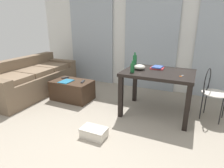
% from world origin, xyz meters
% --- Properties ---
extents(ground_plane, '(7.39, 7.39, 0.00)m').
position_xyz_m(ground_plane, '(0.00, 1.14, 0.00)').
color(ground_plane, gray).
extents(wall_back, '(6.00, 0.10, 2.46)m').
position_xyz_m(wall_back, '(0.00, 3.08, 1.23)').
color(wall_back, silver).
rests_on(wall_back, ground).
extents(curtains, '(4.27, 0.03, 2.14)m').
position_xyz_m(curtains, '(0.00, 3.00, 1.07)').
color(curtains, '#99A3AD').
rests_on(curtains, ground).
extents(couch, '(0.98, 2.11, 0.77)m').
position_xyz_m(couch, '(-2.27, 1.59, 0.31)').
color(couch, brown).
rests_on(couch, ground).
extents(coffee_table, '(0.80, 0.50, 0.40)m').
position_xyz_m(coffee_table, '(-1.23, 1.67, 0.20)').
color(coffee_table, '#382619').
rests_on(coffee_table, ground).
extents(craft_table, '(1.12, 0.85, 0.76)m').
position_xyz_m(craft_table, '(0.47, 1.77, 0.65)').
color(craft_table, black).
rests_on(craft_table, ground).
extents(wire_chair, '(0.40, 0.43, 0.83)m').
position_xyz_m(wire_chair, '(1.28, 1.98, 0.52)').
color(wire_chair, silver).
rests_on(wire_chair, ground).
extents(bottle_near, '(0.07, 0.07, 0.26)m').
position_xyz_m(bottle_near, '(-0.00, 1.93, 0.86)').
color(bottle_near, '#195B2D').
rests_on(bottle_near, craft_table).
extents(bottle_far, '(0.06, 0.06, 0.19)m').
position_xyz_m(bottle_far, '(0.10, 1.53, 0.83)').
color(bottle_far, '#195B2D').
rests_on(bottle_far, craft_table).
extents(bowl, '(0.19, 0.19, 0.09)m').
position_xyz_m(bowl, '(0.15, 1.76, 0.80)').
color(bowl, beige).
rests_on(bowl, craft_table).
extents(book_stack, '(0.23, 0.22, 0.04)m').
position_xyz_m(book_stack, '(0.41, 1.95, 0.77)').
color(book_stack, red).
rests_on(book_stack, craft_table).
extents(scissors, '(0.06, 0.10, 0.00)m').
position_xyz_m(scissors, '(0.83, 1.62, 0.76)').
color(scissors, '#9EA0A5').
rests_on(scissors, craft_table).
extents(tv_remote_primary, '(0.12, 0.15, 0.02)m').
position_xyz_m(tv_remote_primary, '(-1.47, 1.78, 0.41)').
color(tv_remote_primary, '#232326').
rests_on(tv_remote_primary, coffee_table).
extents(tv_remote_secondary, '(0.09, 0.18, 0.02)m').
position_xyz_m(tv_remote_secondary, '(-0.98, 1.70, 0.41)').
color(tv_remote_secondary, '#232326').
rests_on(tv_remote_secondary, coffee_table).
extents(magazine, '(0.21, 0.28, 0.01)m').
position_xyz_m(magazine, '(-1.30, 1.59, 0.40)').
color(magazine, '#1E668C').
rests_on(magazine, coffee_table).
extents(shoebox, '(0.36, 0.23, 0.13)m').
position_xyz_m(shoebox, '(-0.15, 0.68, 0.07)').
color(shoebox, beige).
rests_on(shoebox, ground).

